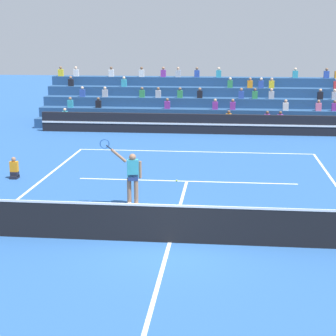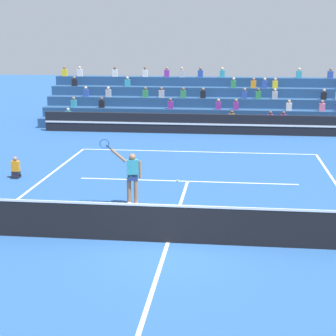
{
  "view_description": "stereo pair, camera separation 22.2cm",
  "coord_description": "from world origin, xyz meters",
  "views": [
    {
      "loc": [
        1.41,
        -14.01,
        5.43
      ],
      "look_at": [
        -0.46,
        3.93,
        1.1
      ],
      "focal_mm": 60.0,
      "sensor_mm": 36.0,
      "label": 1
    },
    {
      "loc": [
        1.64,
        -13.98,
        5.43
      ],
      "look_at": [
        -0.46,
        3.93,
        1.1
      ],
      "focal_mm": 60.0,
      "sensor_mm": 36.0,
      "label": 2
    }
  ],
  "objects": [
    {
      "name": "bleacher_stand",
      "position": [
        0.01,
        20.66,
        1.02
      ],
      "size": [
        19.6,
        4.75,
        3.38
      ],
      "color": "navy",
      "rests_on": "ground"
    },
    {
      "name": "court_lines",
      "position": [
        0.0,
        0.0,
        0.0
      ],
      "size": [
        11.1,
        23.9,
        0.01
      ],
      "color": "white",
      "rests_on": "ground"
    },
    {
      "name": "tennis_net",
      "position": [
        0.0,
        0.0,
        0.54
      ],
      "size": [
        12.0,
        0.1,
        1.1
      ],
      "color": "#2D6B38",
      "rests_on": "ground"
    },
    {
      "name": "ball_kid_courtside",
      "position": [
        -6.63,
        6.17,
        0.33
      ],
      "size": [
        0.3,
        0.36,
        0.84
      ],
      "color": "black",
      "rests_on": "ground"
    },
    {
      "name": "sponsor_banner_wall",
      "position": [
        0.0,
        16.85,
        0.55
      ],
      "size": [
        18.0,
        0.26,
        1.1
      ],
      "color": "black",
      "rests_on": "ground"
    },
    {
      "name": "tennis_ball",
      "position": [
        -0.38,
        6.37,
        0.03
      ],
      "size": [
        0.07,
        0.07,
        0.07
      ],
      "primitive_type": "sphere",
      "color": "#C6DB33",
      "rests_on": "ground"
    },
    {
      "name": "ground_plane",
      "position": [
        0.0,
        0.0,
        0.0
      ],
      "size": [
        120.0,
        120.0,
        0.0
      ],
      "primitive_type": "plane",
      "color": "#285699"
    },
    {
      "name": "tennis_player",
      "position": [
        -1.55,
        3.21,
        0.98
      ],
      "size": [
        1.35,
        0.38,
        2.27
      ],
      "color": "#9E7051",
      "rests_on": "ground"
    }
  ]
}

